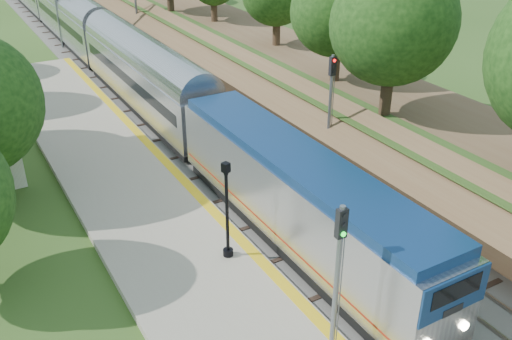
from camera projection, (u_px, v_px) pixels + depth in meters
trackbed at (85, 33)px, 62.74m from camera, size 9.50×170.00×0.28m
platform at (185, 260)px, 25.69m from camera, size 6.40×68.00×0.38m
yellow_stripe at (240, 239)px, 26.86m from camera, size 0.55×68.00×0.01m
embankment at (155, 7)px, 65.55m from camera, size 10.64×170.00×11.70m
trees_behind_platform at (8, 164)px, 24.63m from camera, size 7.82×53.32×7.21m
lamppost_far at (227, 216)px, 24.76m from camera, size 0.46×0.46×4.67m
signal_platform at (338, 267)px, 18.80m from camera, size 0.36×0.29×6.14m
signal_farside at (330, 99)px, 32.55m from camera, size 0.37×0.29×6.70m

